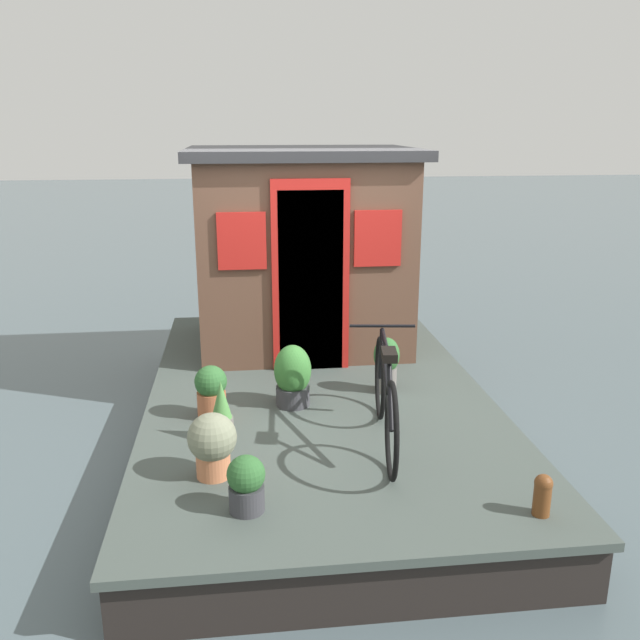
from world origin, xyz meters
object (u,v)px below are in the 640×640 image
at_px(potted_plant_geranium, 212,443).
at_px(potted_plant_ivy, 222,412).
at_px(potted_plant_lavender, 293,376).
at_px(mooring_bollard, 543,493).
at_px(houseboat_cabin, 302,248).
at_px(potted_plant_basil, 386,363).
at_px(potted_plant_sage, 246,483).
at_px(potted_plant_thyme, 211,391).
at_px(bicycle, 385,397).

height_order(potted_plant_geranium, potted_plant_ivy, potted_plant_ivy).
distance_m(potted_plant_geranium, potted_plant_lavender, 1.28).
distance_m(potted_plant_ivy, mooring_bollard, 2.29).
relative_size(houseboat_cabin, potted_plant_basil, 4.62).
bearing_deg(potted_plant_sage, houseboat_cabin, -11.29).
relative_size(potted_plant_geranium, mooring_bollard, 1.68).
distance_m(potted_plant_sage, potted_plant_basil, 2.16).
height_order(houseboat_cabin, potted_plant_sage, houseboat_cabin).
distance_m(potted_plant_thyme, potted_plant_lavender, 0.68).
relative_size(potted_plant_ivy, mooring_bollard, 1.76).
relative_size(potted_plant_ivy, potted_plant_basil, 0.95).
bearing_deg(potted_plant_sage, mooring_bollard, -98.24).
relative_size(potted_plant_sage, potted_plant_lavender, 0.69).
height_order(potted_plant_basil, mooring_bollard, potted_plant_basil).
bearing_deg(houseboat_cabin, potted_plant_ivy, 160.19).
xyz_separation_m(potted_plant_thyme, potted_plant_lavender, (0.16, -0.66, 0.03)).
xyz_separation_m(potted_plant_thyme, mooring_bollard, (-1.66, -2.02, -0.08)).
xyz_separation_m(potted_plant_thyme, potted_plant_ivy, (-0.43, -0.09, -0.00)).
relative_size(potted_plant_geranium, potted_plant_sage, 1.24).
relative_size(bicycle, potted_plant_sage, 4.44).
bearing_deg(bicycle, potted_plant_thyme, 63.87).
bearing_deg(potted_plant_basil, potted_plant_geranium, 132.26).
xyz_separation_m(potted_plant_basil, mooring_bollard, (-2.02, -0.52, -0.12)).
distance_m(potted_plant_thyme, potted_plant_basil, 1.54).
height_order(potted_plant_geranium, potted_plant_thyme, potted_plant_geranium).
xyz_separation_m(potted_plant_geranium, potted_plant_ivy, (0.54, -0.05, -0.02)).
relative_size(houseboat_cabin, potted_plant_thyme, 5.29).
relative_size(bicycle, potted_plant_lavender, 3.07).
relative_size(potted_plant_sage, potted_plant_basil, 0.73).
bearing_deg(potted_plant_lavender, potted_plant_sage, 165.50).
bearing_deg(potted_plant_ivy, potted_plant_basil, -60.85).
xyz_separation_m(potted_plant_sage, potted_plant_basil, (1.77, -1.24, 0.08)).
bearing_deg(potted_plant_thyme, potted_plant_geranium, -177.42).
distance_m(bicycle, potted_plant_geranium, 1.29).
height_order(houseboat_cabin, potted_plant_basil, houseboat_cabin).
bearing_deg(potted_plant_lavender, mooring_bollard, -143.39).
distance_m(houseboat_cabin, potted_plant_ivy, 2.53).
bearing_deg(potted_plant_basil, potted_plant_sage, 144.95).
bearing_deg(potted_plant_geranium, potted_plant_ivy, -5.21).
distance_m(potted_plant_sage, potted_plant_lavender, 1.62).
bearing_deg(mooring_bollard, potted_plant_geranium, 70.49).
bearing_deg(potted_plant_thyme, potted_plant_basil, -76.54).
distance_m(potted_plant_geranium, potted_plant_sage, 0.50).
bearing_deg(potted_plant_geranium, bicycle, -74.70).
bearing_deg(mooring_bollard, potted_plant_thyme, 50.51).
height_order(houseboat_cabin, potted_plant_thyme, houseboat_cabin).
xyz_separation_m(bicycle, mooring_bollard, (-1.04, -0.74, -0.23)).
relative_size(bicycle, mooring_bollard, 6.05).
bearing_deg(potted_plant_ivy, houseboat_cabin, -19.81).
height_order(bicycle, potted_plant_thyme, bicycle).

